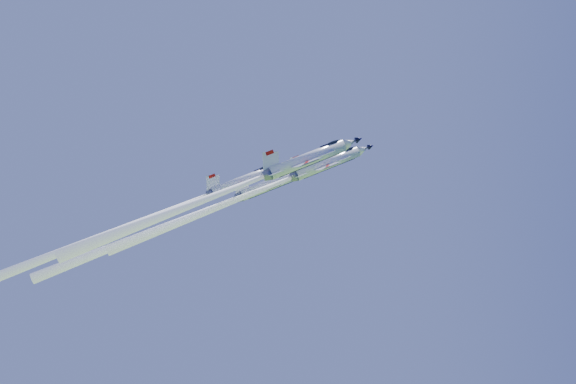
# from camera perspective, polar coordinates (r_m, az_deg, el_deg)

# --- Properties ---
(jet_lead) EXTENTS (34.01, 16.34, 30.14)m
(jet_lead) POSITION_cam_1_polar(r_m,az_deg,el_deg) (105.09, -2.98, -0.02)
(jet_lead) COLOR white
(jet_left) EXTENTS (36.43, 17.46, 33.34)m
(jet_left) POSITION_cam_1_polar(r_m,az_deg,el_deg) (109.20, -8.55, -2.09)
(jet_left) COLOR white
(jet_right) EXTENTS (35.36, 17.02, 30.48)m
(jet_right) POSITION_cam_1_polar(r_m,az_deg,el_deg) (96.21, -5.43, 0.12)
(jet_right) COLOR white
(jet_slot) EXTENTS (34.76, 16.60, 33.35)m
(jet_slot) POSITION_cam_1_polar(r_m,az_deg,el_deg) (100.82, -12.05, -2.17)
(jet_slot) COLOR white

